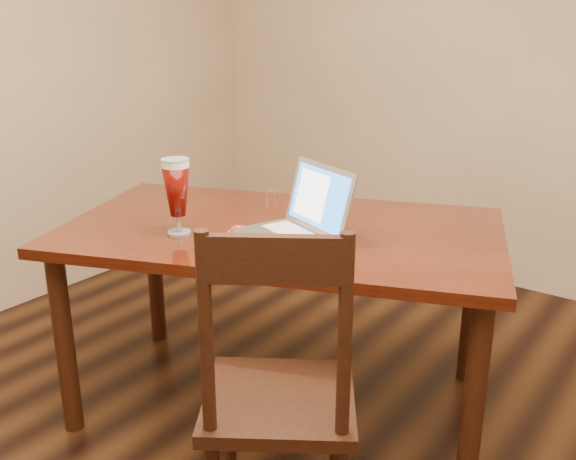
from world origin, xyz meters
The scene contains 2 objects.
dining_table centered at (-0.47, 0.67, 0.70)m, with size 1.91×1.50×1.08m.
dining_chair centered at (-0.03, 0.09, 0.50)m, with size 0.61×0.61×1.06m.
Camera 1 is at (0.95, -1.21, 1.58)m, focal length 40.00 mm.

